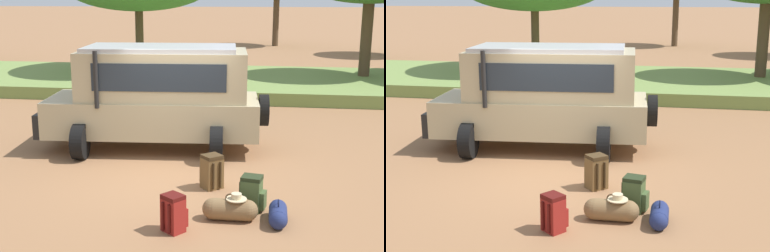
% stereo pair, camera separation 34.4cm
% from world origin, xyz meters
% --- Properties ---
extents(ground_plane, '(320.00, 320.00, 0.00)m').
position_xyz_m(ground_plane, '(0.00, 0.00, 0.00)').
color(ground_plane, '#936642').
extents(grass_bank, '(120.00, 7.00, 0.44)m').
position_xyz_m(grass_bank, '(0.00, 10.88, 0.22)').
color(grass_bank, olive).
rests_on(grass_bank, ground_plane).
extents(safari_vehicle, '(5.43, 2.99, 2.44)m').
position_xyz_m(safari_vehicle, '(-0.70, 2.01, 1.29)').
color(safari_vehicle, tan).
rests_on(safari_vehicle, ground_plane).
extents(backpack_beside_front_wheel, '(0.47, 0.38, 0.61)m').
position_xyz_m(backpack_beside_front_wheel, '(1.67, -1.48, 0.30)').
color(backpack_beside_front_wheel, '#42562D').
rests_on(backpack_beside_front_wheel, ground_plane).
extents(backpack_cluster_center, '(0.48, 0.49, 0.66)m').
position_xyz_m(backpack_cluster_center, '(0.87, -0.50, 0.32)').
color(backpack_cluster_center, brown).
rests_on(backpack_cluster_center, ground_plane).
extents(backpack_near_rear_wheel, '(0.43, 0.44, 0.60)m').
position_xyz_m(backpack_near_rear_wheel, '(0.50, -2.49, 0.29)').
color(backpack_near_rear_wheel, maroon).
rests_on(backpack_near_rear_wheel, ground_plane).
extents(duffel_bag_low_black_case, '(0.91, 0.36, 0.46)m').
position_xyz_m(duffel_bag_low_black_case, '(1.34, -1.94, 0.18)').
color(duffel_bag_low_black_case, brown).
rests_on(duffel_bag_low_black_case, ground_plane).
extents(duffel_bag_soft_canvas, '(0.30, 0.79, 0.40)m').
position_xyz_m(duffel_bag_soft_canvas, '(2.11, -1.94, 0.15)').
color(duffel_bag_soft_canvas, navy).
rests_on(duffel_bag_soft_canvas, ground_plane).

